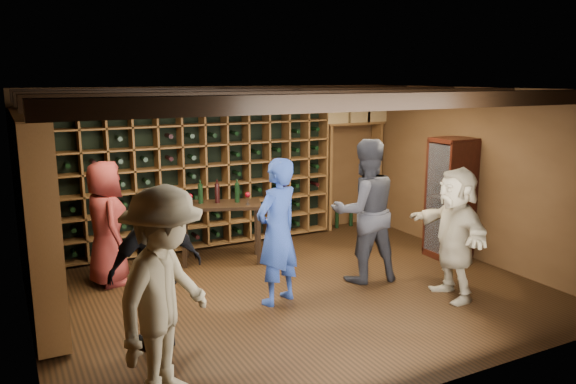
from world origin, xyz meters
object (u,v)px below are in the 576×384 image
guest_beige (455,233)px  guest_woman_black (156,269)px  man_blue_shirt (277,232)px  man_grey_suit (365,211)px  display_cabinet (450,200)px  tasting_table (221,210)px  guest_red_floral (106,223)px  guest_khaki (165,295)px

guest_beige → guest_woman_black: bearing=-85.2°
man_blue_shirt → guest_beige: man_blue_shirt is taller
man_grey_suit → guest_woman_black: (-2.89, -0.61, -0.13)m
display_cabinet → man_grey_suit: 1.71m
man_blue_shirt → guest_woman_black: size_ratio=1.08×
display_cabinet → tasting_table: display_cabinet is taller
man_grey_suit → tasting_table: (-1.39, 1.59, -0.18)m
guest_beige → guest_red_floral: bearing=-112.4°
man_grey_suit → guest_red_floral: (-3.01, 1.40, -0.13)m
man_blue_shirt → guest_red_floral: bearing=-64.9°
display_cabinet → guest_woman_black: 4.66m
guest_khaki → guest_beige: 3.72m
man_blue_shirt → man_grey_suit: man_grey_suit is taller
tasting_table → guest_khaki: bearing=-97.8°
display_cabinet → tasting_table: size_ratio=1.38×
tasting_table → guest_beige: bearing=-31.9°
guest_woman_black → guest_khaki: size_ratio=0.89×
guest_woman_black → tasting_table: bearing=-131.2°
man_grey_suit → guest_red_floral: size_ratio=1.16×
display_cabinet → man_blue_shirt: (-3.04, -0.39, 0.01)m
display_cabinet → man_blue_shirt: size_ratio=1.01×
guest_khaki → tasting_table: bearing=18.1°
guest_red_floral → guest_woman_black: size_ratio=1.00×
display_cabinet → guest_khaki: bearing=-159.3°
guest_woman_black → guest_beige: 3.53m
display_cabinet → guest_khaki: guest_khaki is taller
guest_woman_black → tasting_table: guest_woman_black is taller
guest_red_floral → display_cabinet: bearing=-107.1°
guest_khaki → tasting_table: guest_khaki is taller
man_blue_shirt → guest_beige: (1.96, -0.83, -0.07)m
man_blue_shirt → guest_red_floral: man_blue_shirt is taller
guest_red_floral → tasting_table: (1.62, 0.18, -0.04)m
guest_woman_black → display_cabinet: bearing=-176.4°
guest_beige → man_blue_shirt: bearing=-102.1°
man_grey_suit → guest_woman_black: size_ratio=1.16×
man_blue_shirt → tasting_table: bearing=-110.3°
man_blue_shirt → man_grey_suit: 1.35m
man_blue_shirt → guest_red_floral: size_ratio=1.08×
display_cabinet → tasting_table: 3.37m
guest_red_floral → tasting_table: guest_red_floral is taller
guest_khaki → guest_woman_black: bearing=36.1°
guest_woman_black → guest_beige: bearing=166.9°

